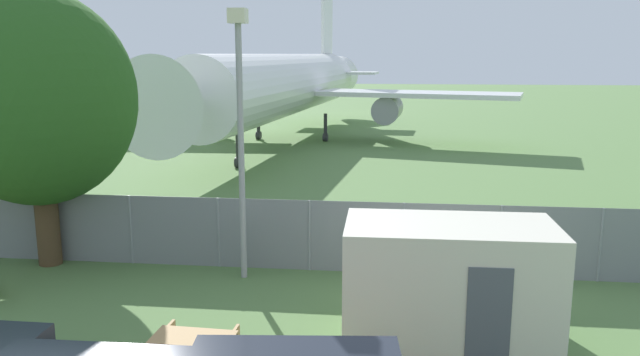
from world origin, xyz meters
name	(u,v)px	position (x,y,z in m)	size (l,w,h in m)	color
perimeter_fence	(219,233)	(0.00, 9.84, 0.99)	(56.07, 0.07, 1.98)	gray
airplane	(287,85)	(-2.22, 34.85, 3.84)	(30.40, 38.18, 11.85)	white
portable_cabin	(449,281)	(5.97, 6.05, 1.23)	(4.32, 2.30, 2.47)	beige
picnic_bench_open_grass	(194,351)	(1.16, 3.91, 0.47)	(1.57, 1.47, 0.76)	tan
tree_near_hangar	(37,99)	(-4.84, 9.52, 4.67)	(5.31, 5.31, 7.62)	#4C3823
light_mast	(240,116)	(0.88, 9.10, 4.32)	(0.44, 0.44, 6.97)	#99999E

